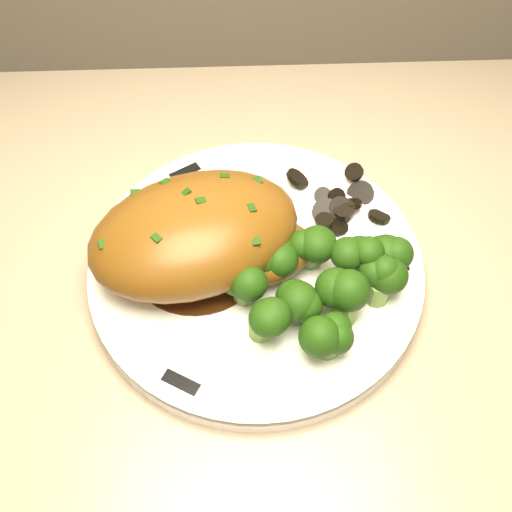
{
  "coord_description": "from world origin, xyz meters",
  "views": [
    {
      "loc": [
        0.09,
        1.39,
        1.35
      ],
      "look_at": [
        0.11,
        1.7,
        0.92
      ],
      "focal_mm": 45.0,
      "sensor_mm": 36.0,
      "label": 1
    }
  ],
  "objects_px": {
    "broccoli_florets": "(319,282)",
    "counter": "(152,470)",
    "chicken_breast": "(203,236)",
    "plate": "(256,269)"
  },
  "relations": [
    {
      "from": "broccoli_florets",
      "to": "counter",
      "type": "bearing_deg",
      "value": 176.69
    },
    {
      "from": "broccoli_florets",
      "to": "chicken_breast",
      "type": "bearing_deg",
      "value": 154.86
    },
    {
      "from": "plate",
      "to": "chicken_breast",
      "type": "relative_size",
      "value": 1.37
    },
    {
      "from": "counter",
      "to": "plate",
      "type": "distance_m",
      "value": 0.48
    },
    {
      "from": "plate",
      "to": "broccoli_florets",
      "type": "bearing_deg",
      "value": -37.98
    },
    {
      "from": "plate",
      "to": "broccoli_florets",
      "type": "height_order",
      "value": "broccoli_florets"
    },
    {
      "from": "counter",
      "to": "chicken_breast",
      "type": "bearing_deg",
      "value": 16.54
    },
    {
      "from": "plate",
      "to": "chicken_breast",
      "type": "bearing_deg",
      "value": 173.01
    },
    {
      "from": "counter",
      "to": "chicken_breast",
      "type": "distance_m",
      "value": 0.51
    },
    {
      "from": "counter",
      "to": "broccoli_florets",
      "type": "xyz_separation_m",
      "value": [
        0.19,
        -0.01,
        0.49
      ]
    }
  ]
}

